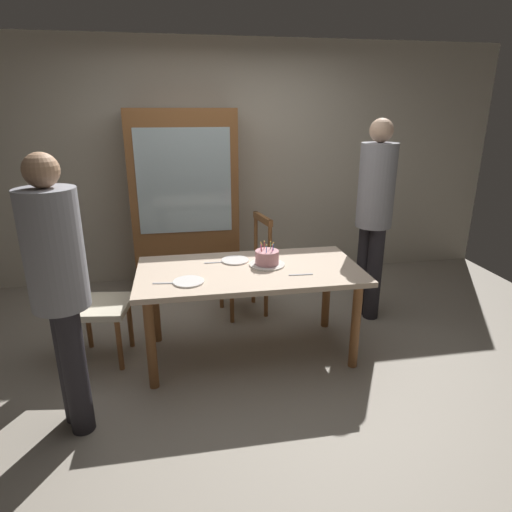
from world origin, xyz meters
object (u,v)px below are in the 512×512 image
(person_guest, at_px, (374,209))
(dining_table, at_px, (250,279))
(china_cabinet, at_px, (185,201))
(plate_far_side, at_px, (235,260))
(chair_spindle_back, at_px, (246,267))
(chair_upholstered, at_px, (87,297))
(person_celebrant, at_px, (59,283))
(plate_near_celebrant, at_px, (189,282))
(birthday_cake, at_px, (267,259))

(person_guest, bearing_deg, dining_table, -158.14)
(person_guest, bearing_deg, china_cabinet, 147.10)
(plate_far_side, bearing_deg, chair_spindle_back, 72.88)
(chair_upholstered, bearing_deg, china_cabinet, 60.59)
(dining_table, bearing_deg, chair_spindle_back, 83.34)
(person_guest, bearing_deg, plate_far_side, -167.32)
(china_cabinet, bearing_deg, person_celebrant, -108.95)
(dining_table, bearing_deg, china_cabinet, 105.80)
(dining_table, relative_size, person_guest, 0.94)
(dining_table, xyz_separation_m, china_cabinet, (-0.44, 1.56, 0.31))
(person_celebrant, bearing_deg, chair_spindle_back, 47.46)
(plate_near_celebrant, distance_m, person_celebrant, 0.88)
(dining_table, xyz_separation_m, chair_spindle_back, (0.09, 0.76, -0.18))
(dining_table, xyz_separation_m, birthday_cake, (0.15, 0.05, 0.14))
(plate_near_celebrant, height_order, plate_far_side, same)
(person_guest, height_order, china_cabinet, china_cabinet)
(chair_spindle_back, bearing_deg, dining_table, -96.66)
(plate_far_side, bearing_deg, china_cabinet, 104.63)
(person_celebrant, bearing_deg, china_cabinet, 71.05)
(birthday_cake, distance_m, plate_far_side, 0.28)
(birthday_cake, relative_size, person_guest, 0.15)
(plate_far_side, bearing_deg, dining_table, -66.41)
(chair_spindle_back, bearing_deg, plate_near_celebrant, -120.27)
(birthday_cake, xyz_separation_m, person_celebrant, (-1.34, -0.69, 0.18))
(person_celebrant, distance_m, person_guest, 2.66)
(birthday_cake, relative_size, plate_near_celebrant, 1.27)
(birthday_cake, height_order, person_celebrant, person_celebrant)
(plate_near_celebrant, height_order, chair_upholstered, chair_upholstered)
(dining_table, distance_m, china_cabinet, 1.65)
(chair_spindle_back, xyz_separation_m, chair_upholstered, (-1.33, -0.62, 0.07))
(person_guest, xyz_separation_m, china_cabinet, (-1.65, 1.07, -0.09))
(dining_table, xyz_separation_m, plate_near_celebrant, (-0.47, -0.19, 0.09))
(chair_spindle_back, relative_size, person_guest, 0.52)
(dining_table, distance_m, person_guest, 1.37)
(person_guest, relative_size, china_cabinet, 0.96)
(plate_far_side, height_order, chair_upholstered, chair_upholstered)
(plate_near_celebrant, bearing_deg, china_cabinet, 89.11)
(plate_near_celebrant, relative_size, plate_far_side, 1.00)
(person_celebrant, xyz_separation_m, china_cabinet, (0.75, 2.20, -0.01))
(dining_table, bearing_deg, plate_near_celebrant, -157.39)
(birthday_cake, height_order, chair_spindle_back, chair_spindle_back)
(person_guest, distance_m, china_cabinet, 1.97)
(chair_spindle_back, bearing_deg, plate_far_side, -107.12)
(birthday_cake, distance_m, chair_upholstered, 1.41)
(birthday_cake, distance_m, plate_near_celebrant, 0.66)
(birthday_cake, height_order, plate_near_celebrant, birthday_cake)
(plate_far_side, height_order, chair_spindle_back, chair_spindle_back)
(chair_upholstered, xyz_separation_m, person_celebrant, (0.04, -0.78, 0.43))
(plate_near_celebrant, bearing_deg, dining_table, 22.61)
(person_celebrant, bearing_deg, plate_far_side, 36.96)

